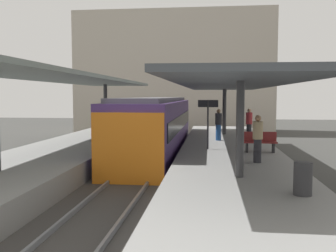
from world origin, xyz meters
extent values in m
plane|color=#383835|center=(0.00, 0.00, 0.00)|extent=(80.00, 80.00, 0.00)
cube|color=gray|center=(-3.80, 0.00, 0.50)|extent=(4.40, 28.00, 1.00)
cube|color=gray|center=(3.80, 0.00, 0.50)|extent=(4.40, 28.00, 1.00)
cube|color=#423F3D|center=(0.00, 0.00, 0.10)|extent=(3.20, 28.00, 0.20)
cube|color=slate|center=(-0.72, 0.00, 0.27)|extent=(0.08, 28.00, 0.14)
cube|color=slate|center=(0.72, 0.00, 0.27)|extent=(0.08, 28.00, 0.14)
cube|color=#472D6B|center=(0.00, 4.19, 1.65)|extent=(2.70, 14.17, 2.90)
cube|color=orange|center=(0.00, -2.92, 1.50)|extent=(2.65, 0.08, 2.60)
cube|color=black|center=(-1.37, 4.19, 2.00)|extent=(0.04, 13.03, 0.76)
cube|color=black|center=(1.37, 4.19, 2.00)|extent=(0.04, 13.03, 0.76)
cube|color=#515156|center=(0.00, 4.19, 3.20)|extent=(2.16, 13.46, 0.20)
cylinder|color=#333335|center=(-3.80, 7.70, 2.57)|extent=(0.24, 0.24, 3.14)
cube|color=slate|center=(-3.80, 1.40, 4.22)|extent=(4.18, 21.00, 0.16)
cylinder|color=#333335|center=(3.80, -4.90, 2.41)|extent=(0.24, 0.24, 2.83)
cylinder|color=#333335|center=(3.80, 7.70, 2.41)|extent=(0.24, 0.24, 2.83)
cube|color=#3D4247|center=(3.80, 1.40, 3.91)|extent=(4.18, 21.00, 0.16)
cube|color=black|center=(4.49, 0.16, 1.20)|extent=(0.08, 0.32, 0.40)
cube|color=black|center=(5.59, 0.16, 1.20)|extent=(0.08, 0.32, 0.40)
cube|color=maroon|center=(5.04, 0.16, 1.43)|extent=(1.40, 0.40, 0.06)
cube|color=maroon|center=(5.04, 0.34, 1.66)|extent=(1.40, 0.06, 0.40)
cylinder|color=#262628|center=(2.83, 0.88, 2.10)|extent=(0.08, 0.08, 2.20)
cube|color=black|center=(2.83, 0.88, 3.05)|extent=(0.90, 0.06, 0.32)
cylinder|color=#2D2D30|center=(5.16, -6.81, 1.40)|extent=(0.44, 0.44, 0.80)
cylinder|color=#232328|center=(5.09, 5.34, 1.41)|extent=(0.28, 0.28, 0.82)
cylinder|color=maroon|center=(5.09, 5.34, 2.15)|extent=(0.36, 0.36, 0.64)
sphere|color=tan|center=(5.09, 5.34, 2.58)|extent=(0.22, 0.22, 0.22)
cylinder|color=#232328|center=(4.62, -2.38, 1.42)|extent=(0.28, 0.28, 0.85)
cylinder|color=#998460|center=(4.62, -2.38, 2.17)|extent=(0.36, 0.36, 0.64)
sphere|color=#936B4C|center=(4.62, -2.38, 2.60)|extent=(0.22, 0.22, 0.22)
cylinder|color=navy|center=(3.37, 4.36, 1.43)|extent=(0.28, 0.28, 0.85)
cylinder|color=#232328|center=(3.37, 4.36, 2.16)|extent=(0.36, 0.36, 0.61)
sphere|color=#936B4C|center=(3.37, 4.36, 2.57)|extent=(0.22, 0.22, 0.22)
cube|color=#A89E8E|center=(-0.46, 20.00, 5.50)|extent=(18.00, 6.00, 11.00)
camera|label=1|loc=(2.93, -16.07, 3.39)|focal=40.40mm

